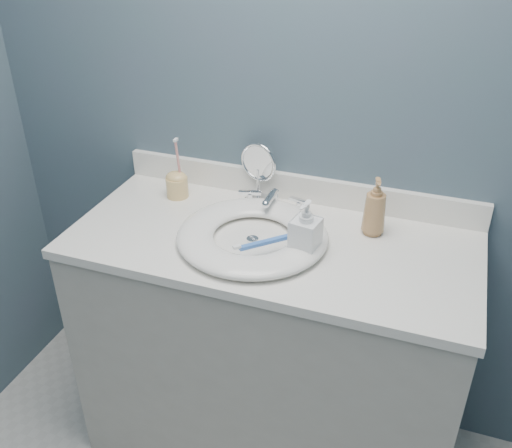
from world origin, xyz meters
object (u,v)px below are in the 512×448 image
at_px(soap_bottle_clear, 306,229).
at_px(makeup_mirror, 258,169).
at_px(soap_bottle_amber, 375,207).
at_px(toothbrush_holder, 177,183).

bearing_deg(soap_bottle_clear, makeup_mirror, 140.20).
xyz_separation_m(makeup_mirror, soap_bottle_amber, (0.40, -0.10, -0.02)).
bearing_deg(makeup_mirror, soap_bottle_amber, -0.06).
bearing_deg(toothbrush_holder, makeup_mirror, 17.44).
height_order(soap_bottle_clear, toothbrush_holder, toothbrush_holder).
xyz_separation_m(soap_bottle_clear, toothbrush_holder, (-0.50, 0.20, -0.04)).
bearing_deg(soap_bottle_clear, soap_bottle_amber, 58.03).
distance_m(soap_bottle_clear, toothbrush_holder, 0.54).
bearing_deg(makeup_mirror, soap_bottle_clear, -35.88).
height_order(makeup_mirror, toothbrush_holder, toothbrush_holder).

